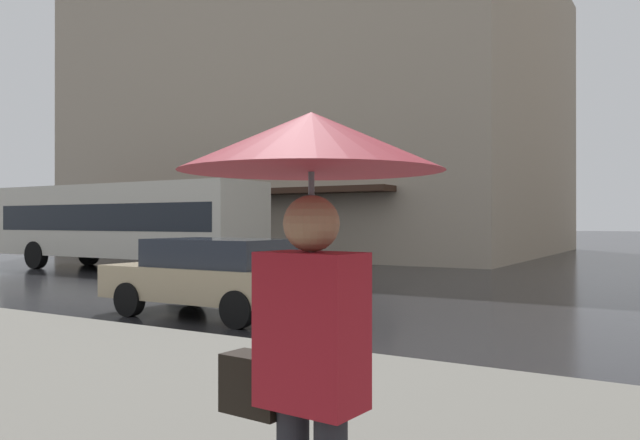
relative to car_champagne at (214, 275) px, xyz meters
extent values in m
cube|color=tan|center=(22.88, 11.03, 6.72)|extent=(18.77, 24.66, 14.94)
cube|color=#382319|center=(12.90, 11.03, 2.24)|extent=(1.20, 17.26, 0.24)
cube|color=tan|center=(0.00, 0.04, -0.15)|extent=(1.75, 4.10, 0.60)
cube|color=#232833|center=(0.00, -0.11, 0.40)|extent=(1.54, 2.46, 0.50)
cylinder|color=black|center=(-0.82, 1.29, -0.45)|extent=(0.20, 0.62, 0.62)
cylinder|color=black|center=(0.83, 1.29, -0.45)|extent=(0.20, 0.62, 0.62)
cylinder|color=black|center=(-0.82, -1.21, -0.45)|extent=(0.20, 0.62, 0.62)
cylinder|color=black|center=(0.82, -1.21, -0.45)|extent=(0.20, 0.62, 0.62)
cube|color=beige|center=(6.50, 9.78, 0.99)|extent=(2.50, 11.00, 2.50)
cube|color=black|center=(6.50, 9.78, 1.10)|extent=(2.52, 10.34, 0.90)
cylinder|color=black|center=(7.65, 5.93, -0.26)|extent=(0.30, 1.00, 1.00)
cylinder|color=black|center=(5.35, 5.93, -0.26)|extent=(0.30, 1.00, 1.00)
cylinder|color=black|center=(7.65, 13.08, -0.26)|extent=(0.30, 1.00, 1.00)
cylinder|color=black|center=(5.35, 13.08, -0.26)|extent=(0.30, 1.00, 1.00)
cube|color=maroon|center=(-6.65, -6.23, 0.55)|extent=(0.27, 0.42, 0.60)
sphere|color=#936B4C|center=(-6.65, -6.23, 0.96)|extent=(0.22, 0.22, 0.22)
cube|color=black|center=(-6.63, -5.95, 0.30)|extent=(0.18, 0.29, 0.24)
cone|color=maroon|center=(-6.65, -6.23, 1.28)|extent=(1.02, 1.02, 0.23)
cylinder|color=#4C4C51|center=(-6.65, -6.23, 0.76)|extent=(0.02, 0.02, 0.81)
camera|label=1|loc=(-8.68, -7.49, 0.97)|focal=34.82mm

